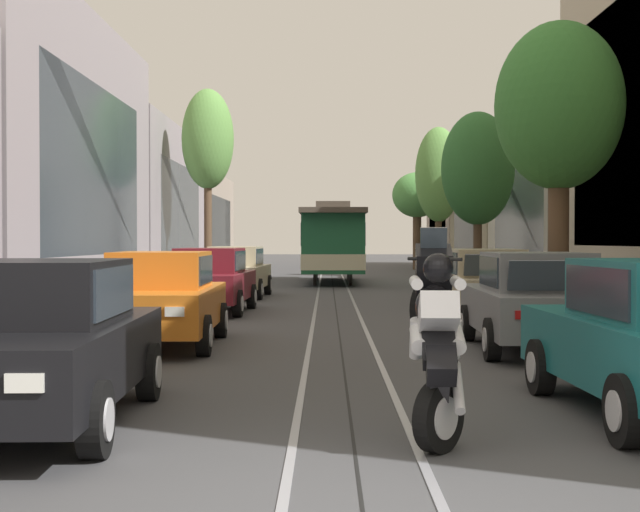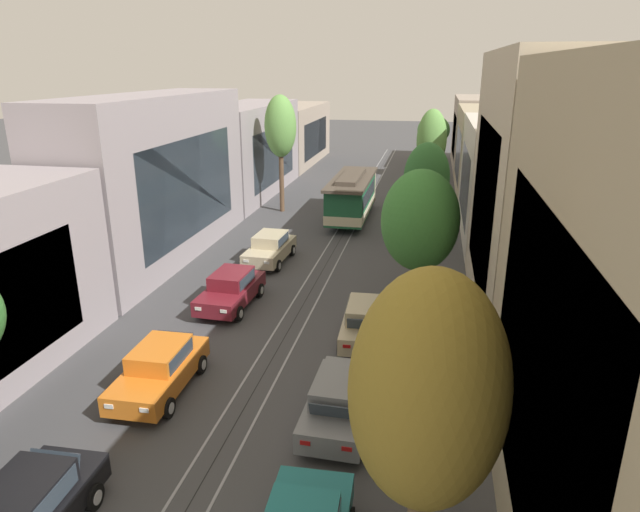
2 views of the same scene
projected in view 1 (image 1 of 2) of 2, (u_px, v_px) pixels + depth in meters
The scene contains 18 objects.
ground_plane at pixel (334, 291), 31.90m from camera, with size 164.42×164.42×0.00m, color #424244.
trolley_track_rails at pixel (333, 284), 36.48m from camera, with size 1.14×73.77×0.01m.
building_facade_left at pixel (87, 193), 35.55m from camera, with size 4.93×65.47×8.83m.
building_facade_right at pixel (610, 166), 32.69m from camera, with size 5.59×65.47×10.80m.
parked_car_black_near_left at pixel (35, 342), 8.67m from camera, with size 2.10×4.41×1.58m.
parked_car_orange_second_left at pixel (161, 298), 15.16m from camera, with size 2.06×4.39×1.58m.
parked_car_maroon_mid_left at pixel (209, 280), 22.17m from camera, with size 2.11×4.41×1.58m.
parked_car_beige_fourth_left at pixel (236, 271), 28.24m from camera, with size 2.11×4.41×1.58m.
parked_car_grey_second_right at pixel (534, 301), 14.51m from camera, with size 2.07×4.39×1.58m.
parked_car_beige_mid_right at pixel (482, 284), 20.07m from camera, with size 2.12×4.41×1.58m.
street_tree_kerb_left_second at pixel (208, 141), 39.31m from camera, with size 2.26×2.25×8.35m.
street_tree_kerb_right_second at pixel (559, 109), 20.44m from camera, with size 2.88×3.00×6.72m.
street_tree_kerb_right_mid at pixel (478, 169), 31.65m from camera, with size 2.56×2.38×6.27m.
street_tree_kerb_right_fourth at pixel (438, 176), 43.61m from camera, with size 2.25×1.87×7.24m.
street_tree_kerb_right_far at pixel (417, 197), 54.71m from camera, with size 3.02×2.97×5.89m.
cable_car_trolley at pixel (333, 243), 37.56m from camera, with size 2.58×9.14×3.28m.
motorcycle_with_rider at pixel (436, 330), 7.89m from camera, with size 0.52×1.81×1.89m.
fire_hydrant at pixel (86, 317), 15.93m from camera, with size 0.40×0.22×0.84m.
Camera 1 is at (-0.23, -5.57, 1.77)m, focal length 50.86 mm.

